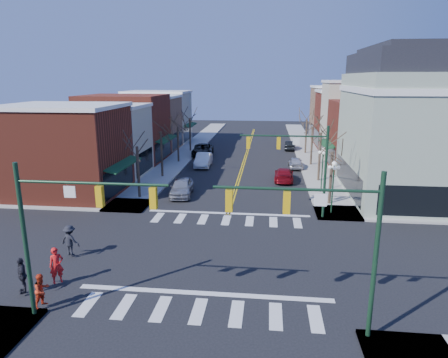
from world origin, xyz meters
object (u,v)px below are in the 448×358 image
(car_left_far, at_px, (203,150))
(pedestrian_red_b, at_px, (42,290))
(car_right_mid, at_px, (295,163))
(car_right_far, at_px, (290,145))
(car_left_mid, at_px, (203,160))
(pedestrian_dark_b, at_px, (70,240))
(pedestrian_dark_a, at_px, (22,275))
(car_right_near, at_px, (284,175))
(lamppost_corner, at_px, (333,178))
(car_left_near, at_px, (182,187))
(lamppost_midblock, at_px, (323,162))
(pedestrian_red_a, at_px, (56,265))
(victorian_corner, at_px, (422,124))

(car_left_far, distance_m, pedestrian_red_b, 38.60)
(car_right_mid, distance_m, car_right_far, 12.83)
(car_left_mid, xyz_separation_m, pedestrian_dark_b, (-3.89, -26.25, 0.27))
(car_left_far, xyz_separation_m, pedestrian_dark_a, (-2.97, -37.47, 0.24))
(car_right_near, bearing_deg, car_left_mid, -30.12)
(car_right_mid, distance_m, pedestrian_red_b, 34.86)
(lamppost_corner, distance_m, car_right_near, 11.11)
(pedestrian_dark_a, bearing_deg, car_left_far, 140.62)
(pedestrian_dark_a, relative_size, pedestrian_dark_b, 0.98)
(lamppost_corner, xyz_separation_m, pedestrian_dark_a, (-17.18, -14.20, -1.89))
(pedestrian_red_b, bearing_deg, pedestrian_dark_b, 34.57)
(lamppost_corner, height_order, car_left_near, lamppost_corner)
(lamppost_corner, bearing_deg, pedestrian_dark_b, -149.84)
(lamppost_midblock, distance_m, car_left_near, 13.44)
(car_left_near, bearing_deg, lamppost_midblock, 6.59)
(car_right_near, bearing_deg, lamppost_midblock, 133.97)
(car_left_near, bearing_deg, car_right_mid, 44.09)
(car_right_mid, bearing_deg, car_left_far, -29.20)
(pedestrian_red_a, bearing_deg, car_right_near, 21.88)
(pedestrian_dark_a, bearing_deg, lamppost_corner, 94.73)
(victorian_corner, bearing_deg, car_right_far, 113.19)
(car_right_far, bearing_deg, car_left_mid, 54.96)
(car_left_near, bearing_deg, lamppost_corner, -21.43)
(lamppost_midblock, relative_size, pedestrian_dark_a, 2.34)
(car_right_near, distance_m, pedestrian_red_b, 28.34)
(car_left_far, relative_size, pedestrian_red_a, 3.07)
(car_left_near, bearing_deg, pedestrian_dark_a, -108.02)
(car_left_far, relative_size, pedestrian_red_b, 3.65)
(pedestrian_red_a, bearing_deg, pedestrian_red_b, -118.15)
(lamppost_corner, bearing_deg, car_right_near, 108.22)
(victorian_corner, bearing_deg, pedestrian_red_b, -138.17)
(victorian_corner, xyz_separation_m, car_left_near, (-21.30, -2.16, -5.85))
(car_right_mid, bearing_deg, pedestrian_dark_b, 58.96)
(lamppost_corner, xyz_separation_m, car_right_near, (-3.40, 10.33, -2.27))
(pedestrian_red_b, distance_m, pedestrian_dark_a, 2.01)
(car_left_near, height_order, pedestrian_dark_b, pedestrian_dark_b)
(lamppost_corner, bearing_deg, lamppost_midblock, 90.00)
(car_right_near, xyz_separation_m, pedestrian_red_a, (-12.56, -23.42, 0.43))
(victorian_corner, relative_size, car_left_near, 3.00)
(lamppost_midblock, height_order, pedestrian_dark_b, lamppost_midblock)
(lamppost_corner, distance_m, pedestrian_dark_b, 19.62)
(car_right_near, bearing_deg, car_right_mid, -101.60)
(car_left_mid, relative_size, pedestrian_dark_a, 2.69)
(pedestrian_red_a, bearing_deg, car_left_mid, 44.36)
(car_left_near, bearing_deg, pedestrian_red_a, -104.89)
(pedestrian_dark_a, bearing_deg, pedestrian_red_b, 21.74)
(victorian_corner, relative_size, car_right_mid, 3.52)
(car_left_mid, distance_m, car_right_near, 11.38)
(car_left_mid, bearing_deg, victorian_corner, -27.50)
(car_right_near, height_order, car_right_far, car_right_near)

